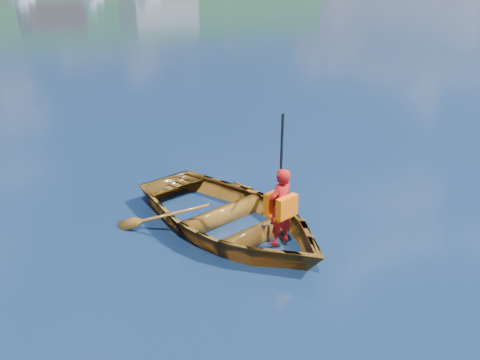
{
  "coord_description": "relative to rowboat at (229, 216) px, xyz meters",
  "views": [
    {
      "loc": [
        -4.43,
        -4.73,
        3.47
      ],
      "look_at": [
        -0.54,
        0.41,
        0.77
      ],
      "focal_mm": 35.0,
      "sensor_mm": 36.0,
      "label": 1
    }
  ],
  "objects": [
    {
      "name": "ground",
      "position": [
        0.74,
        -0.41,
        -0.22
      ],
      "size": [
        600.0,
        600.0,
        0.0
      ],
      "color": "#172546",
      "rests_on": "ground"
    },
    {
      "name": "rowboat",
      "position": [
        0.0,
        0.0,
        0.0
      ],
      "size": [
        2.87,
        3.81,
        0.75
      ],
      "color": "brown",
      "rests_on": "ground"
    },
    {
      "name": "child_paddler",
      "position": [
        0.23,
        -0.88,
        0.44
      ],
      "size": [
        0.43,
        0.37,
        1.81
      ],
      "color": "red",
      "rests_on": "ground"
    }
  ]
}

